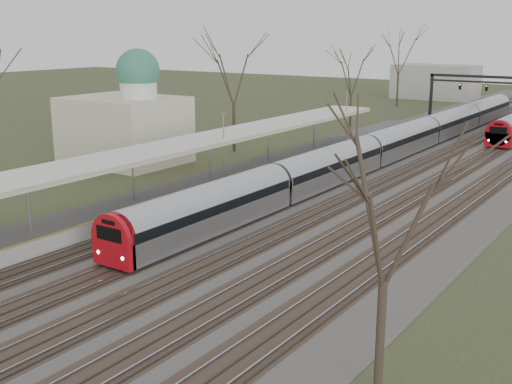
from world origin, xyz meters
TOP-DOWN VIEW (x-y plane):
  - track_bed at (0.26, 55.00)m, footprint 24.00×160.00m
  - platform at (-9.05, 37.50)m, footprint 3.50×69.00m
  - canopy at (-9.05, 32.99)m, footprint 4.10×50.00m
  - dome_building at (-21.71, 38.00)m, footprint 10.00×8.00m
  - signal_gantry at (0.29, 84.99)m, footprint 21.00×0.59m
  - tree_west_far at (-17.00, 48.00)m, footprint 5.50×5.50m
  - tree_east_near at (13.00, 15.00)m, footprint 4.50×4.50m
  - train_near at (-2.50, 55.14)m, footprint 2.62×75.21m

SIDE VIEW (x-z plane):
  - track_bed at x=0.26m, z-range -0.05..0.17m
  - platform at x=-9.05m, z-range 0.00..1.00m
  - train_near at x=-2.50m, z-range -0.05..3.00m
  - dome_building at x=-21.71m, z-range -1.43..8.87m
  - canopy at x=-9.05m, z-range 2.37..5.48m
  - signal_gantry at x=0.29m, z-range 1.87..7.95m
  - tree_east_near at x=13.00m, z-range 1.92..11.19m
  - tree_west_far at x=-17.00m, z-range 2.35..13.68m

